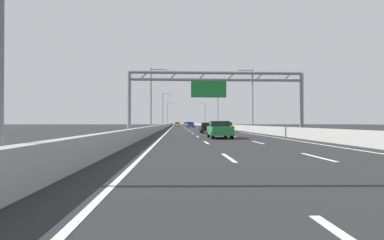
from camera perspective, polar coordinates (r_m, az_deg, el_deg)
The scene contains 53 objects.
ground_plane at distance 99.53m, azimuth -0.65°, elevation -1.26°, with size 260.00×260.00×0.00m, color #262628.
lane_dash_left_1 at distance 12.20m, azimuth 6.84°, elevation -6.99°, with size 0.16×3.00×0.01m, color white.
lane_dash_left_2 at distance 21.09m, azimuth 2.70°, elevation -4.23°, with size 0.16×3.00×0.01m, color white.
lane_dash_left_3 at distance 30.04m, azimuth 1.04°, elevation -3.10°, with size 0.16×3.00×0.01m, color white.
lane_dash_left_4 at distance 39.02m, azimuth 0.14°, elevation -2.50°, with size 0.16×3.00×0.01m, color white.
lane_dash_left_5 at distance 48.01m, azimuth -0.43°, elevation -2.11°, with size 0.16×3.00×0.01m, color white.
lane_dash_left_6 at distance 57.00m, azimuth -0.81°, elevation -1.85°, with size 0.16×3.00×0.01m, color white.
lane_dash_left_7 at distance 65.99m, azimuth -1.09°, elevation -1.66°, with size 0.16×3.00×0.01m, color white.
lane_dash_left_8 at distance 74.98m, azimuth -1.30°, elevation -1.52°, with size 0.16×3.00×0.01m, color white.
lane_dash_left_9 at distance 83.98m, azimuth -1.47°, elevation -1.40°, with size 0.16×3.00×0.01m, color white.
lane_dash_left_10 at distance 92.98m, azimuth -1.61°, elevation -1.31°, with size 0.16×3.00×0.01m, color white.
lane_dash_left_11 at distance 101.97m, azimuth -1.72°, elevation -1.24°, with size 0.16×3.00×0.01m, color white.
lane_dash_left_12 at distance 110.97m, azimuth -1.81°, elevation -1.17°, with size 0.16×3.00×0.01m, color white.
lane_dash_left_13 at distance 119.97m, azimuth -1.89°, elevation -1.12°, with size 0.16×3.00×0.01m, color white.
lane_dash_left_14 at distance 128.97m, azimuth -1.96°, elevation -1.07°, with size 0.16×3.00×0.01m, color white.
lane_dash_left_15 at distance 137.96m, azimuth -2.02°, elevation -1.03°, with size 0.16×3.00×0.01m, color white.
lane_dash_left_16 at distance 146.96m, azimuth -2.07°, elevation -1.00°, with size 0.16×3.00×0.01m, color white.
lane_dash_left_17 at distance 155.96m, azimuth -2.11°, elevation -0.97°, with size 0.16×3.00×0.01m, color white.
lane_dash_right_1 at distance 13.28m, azimuth 22.44°, elevation -6.42°, with size 0.16×3.00×0.01m, color white.
lane_dash_right_2 at distance 21.73m, azimuth 12.22°, elevation -4.11°, with size 0.16×3.00×0.01m, color white.
lane_dash_right_3 at distance 30.50m, azimuth 7.81°, elevation -3.06°, with size 0.16×3.00×0.01m, color white.
lane_dash_right_4 at distance 39.37m, azimuth 5.38°, elevation -2.47°, with size 0.16×3.00×0.01m, color white.
lane_dash_right_5 at distance 48.29m, azimuth 3.85°, elevation -2.10°, with size 0.16×3.00×0.01m, color white.
lane_dash_right_6 at distance 57.24m, azimuth 2.79°, elevation -1.85°, with size 0.16×3.00×0.01m, color white.
lane_dash_right_7 at distance 66.20m, azimuth 2.03°, elevation -1.66°, with size 0.16×3.00×0.01m, color white.
lane_dash_right_8 at distance 75.17m, azimuth 1.44°, elevation -1.51°, with size 0.16×3.00×0.01m, color white.
lane_dash_right_9 at distance 84.14m, azimuth 0.98°, elevation -1.40°, with size 0.16×3.00×0.01m, color white.
lane_dash_right_10 at distance 93.12m, azimuth 0.61°, elevation -1.31°, with size 0.16×3.00×0.01m, color white.
lane_dash_right_11 at distance 102.11m, azimuth 0.30°, elevation -1.23°, with size 0.16×3.00×0.01m, color white.
lane_dash_right_12 at distance 111.09m, azimuth 0.05°, elevation -1.17°, with size 0.16×3.00×0.01m, color white.
lane_dash_right_13 at distance 120.08m, azimuth -0.17°, elevation -1.12°, with size 0.16×3.00×0.01m, color white.
lane_dash_right_14 at distance 129.07m, azimuth -0.36°, elevation -1.07°, with size 0.16×3.00×0.01m, color white.
lane_dash_right_15 at distance 138.06m, azimuth -0.52°, elevation -1.03°, with size 0.16×3.00×0.01m, color white.
lane_dash_right_16 at distance 147.06m, azimuth -0.66°, elevation -1.00°, with size 0.16×3.00×0.01m, color white.
lane_dash_right_17 at distance 156.05m, azimuth -0.79°, elevation -0.97°, with size 0.16×3.00×0.01m, color white.
edge_line_left at distance 87.47m, azimuth -3.79°, elevation -1.36°, with size 0.16×176.00×0.01m, color white.
edge_line_right at distance 87.92m, azimuth 3.07°, elevation -1.36°, with size 0.16×176.00×0.01m, color white.
barrier_left at distance 109.49m, azimuth -4.46°, elevation -0.94°, with size 0.45×220.00×0.95m.
barrier_right at distance 109.97m, azimuth 2.74°, elevation -0.93°, with size 0.45×220.00×0.95m.
sign_gantry at distance 29.70m, azimuth 4.42°, elevation 6.27°, with size 17.09×0.36×6.36m.
streetlamp_left_mid at distance 46.24m, azimuth -7.37°, elevation 4.51°, with size 2.58×0.28×9.50m.
streetlamp_right_mid at distance 47.46m, azimuth 10.96°, elevation 4.39°, with size 2.58×0.28×9.50m.
streetlamp_left_far at distance 85.20m, azimuth -5.30°, elevation 2.24°, with size 2.58×0.28×9.50m.
streetlamp_right_far at distance 85.87m, azimuth 4.71°, elevation 2.22°, with size 2.58×0.28×9.50m.
streetlamp_left_distant at distance 124.26m, azimuth -4.53°, elevation 1.39°, with size 2.58×0.28×9.50m.
streetlamp_right_distant at distance 124.72m, azimuth 2.34°, elevation 1.38°, with size 2.58×0.28×9.50m.
black_car at distance 40.35m, azimuth 2.94°, elevation -1.41°, with size 1.84×4.29×1.38m.
white_car at distance 127.43m, azimuth -1.20°, elevation -0.75°, with size 1.72×4.62×1.42m.
silver_car at distance 108.55m, azimuth -0.72°, elevation -0.77°, with size 1.75×4.35×1.57m.
orange_car at distance 46.03m, azimuth 6.33°, elevation -1.27°, with size 1.71×4.23×1.43m.
yellow_car at distance 113.42m, azimuth -2.74°, elevation -0.78°, with size 1.77×4.67×1.46m.
green_car at distance 27.01m, azimuth 5.13°, elevation -1.77°, with size 1.81×4.44×1.52m.
blue_car at distance 88.38m, azimuth -0.24°, elevation -0.87°, with size 1.77×4.46×1.47m.
Camera 1 is at (-3.84, 0.56, 1.39)m, focal length 28.59 mm.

